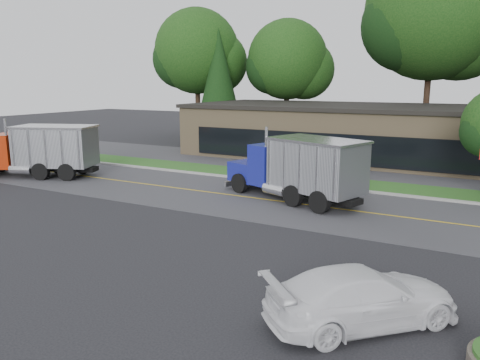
# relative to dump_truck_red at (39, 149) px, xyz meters

# --- Properties ---
(ground) EXTENTS (140.00, 140.00, 0.00)m
(ground) POSITION_rel_dump_truck_red_xyz_m (16.49, -7.64, -1.81)
(ground) COLOR #2B2B30
(ground) RESTS_ON ground
(road) EXTENTS (60.00, 8.00, 0.02)m
(road) POSITION_rel_dump_truck_red_xyz_m (16.49, 1.36, -1.81)
(road) COLOR #4E4E53
(road) RESTS_ON ground
(center_line) EXTENTS (60.00, 0.12, 0.01)m
(center_line) POSITION_rel_dump_truck_red_xyz_m (16.49, 1.36, -1.81)
(center_line) COLOR gold
(center_line) RESTS_ON ground
(curb) EXTENTS (60.00, 0.30, 0.12)m
(curb) POSITION_rel_dump_truck_red_xyz_m (16.49, 5.56, -1.81)
(curb) COLOR #9E9E99
(curb) RESTS_ON ground
(grass_verge) EXTENTS (60.00, 3.40, 0.03)m
(grass_verge) POSITION_rel_dump_truck_red_xyz_m (16.49, 7.36, -1.81)
(grass_verge) COLOR #2D5F20
(grass_verge) RESTS_ON ground
(far_parking) EXTENTS (60.00, 7.00, 0.02)m
(far_parking) POSITION_rel_dump_truck_red_xyz_m (16.49, 12.36, -1.81)
(far_parking) COLOR #4E4E53
(far_parking) RESTS_ON ground
(strip_mall) EXTENTS (32.00, 12.00, 4.00)m
(strip_mall) POSITION_rel_dump_truck_red_xyz_m (18.49, 18.36, 0.19)
(strip_mall) COLOR #977F5C
(strip_mall) RESTS_ON ground
(tree_far_a) EXTENTS (9.92, 9.34, 14.15)m
(tree_far_a) POSITION_rel_dump_truck_red_xyz_m (-3.36, 24.48, 7.23)
(tree_far_a) COLOR #382619
(tree_far_a) RESTS_ON ground
(tree_far_b) EXTENTS (8.85, 8.33, 12.63)m
(tree_far_b) POSITION_rel_dump_truck_red_xyz_m (6.63, 26.46, 6.25)
(tree_far_b) COLOR #382619
(tree_far_b) RESTS_ON ground
(tree_far_c) EXTENTS (12.86, 12.10, 18.34)m
(tree_far_c) POSITION_rel_dump_truck_red_xyz_m (20.69, 26.51, 9.90)
(tree_far_c) COLOR #382619
(tree_far_c) RESTS_ON ground
(evergreen_left) EXTENTS (5.11, 5.11, 11.62)m
(evergreen_left) POSITION_rel_dump_truck_red_xyz_m (0.49, 22.36, 4.58)
(evergreen_left) COLOR #382619
(evergreen_left) RESTS_ON ground
(dump_truck_red) EXTENTS (8.73, 5.33, 3.36)m
(dump_truck_red) POSITION_rel_dump_truck_red_xyz_m (0.00, 0.00, 0.00)
(dump_truck_red) COLOR black
(dump_truck_red) RESTS_ON ground
(dump_truck_blue) EXTENTS (8.34, 5.03, 3.36)m
(dump_truck_blue) POSITION_rel_dump_truck_red_xyz_m (17.45, 2.00, -0.00)
(dump_truck_blue) COLOR black
(dump_truck_blue) RESTS_ON ground
(rally_car) EXTENTS (5.07, 5.12, 1.49)m
(rally_car) POSITION_rel_dump_truck_red_xyz_m (23.53, -9.26, -1.06)
(rally_car) COLOR white
(rally_car) RESTS_ON ground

